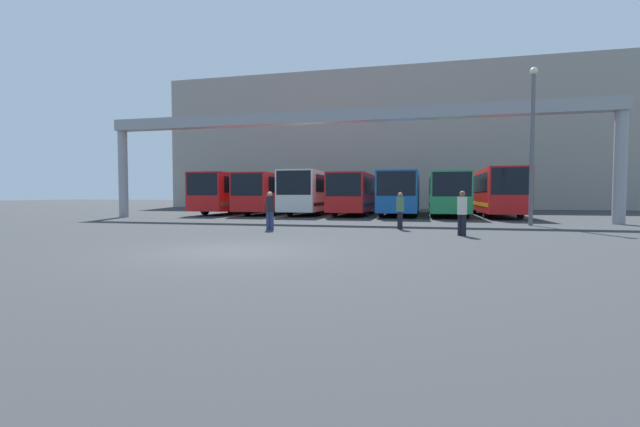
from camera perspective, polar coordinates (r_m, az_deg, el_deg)
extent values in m
plane|color=#2D3033|center=(11.72, -11.69, -4.94)|extent=(200.00, 200.00, 0.00)
cube|color=gray|center=(53.00, 8.34, 9.12)|extent=(49.66, 12.00, 15.24)
cylinder|color=gray|center=(31.62, -24.77, 4.77)|extent=(0.60, 0.60, 5.75)
cylinder|color=gray|center=(26.58, 35.12, 5.00)|extent=(0.60, 0.60, 5.75)
cube|color=gray|center=(25.65, 2.33, 12.82)|extent=(29.87, 0.80, 0.70)
cube|color=red|center=(35.37, -11.15, 2.84)|extent=(2.54, 10.92, 2.76)
cube|color=black|center=(30.54, -15.47, 3.80)|extent=(2.33, 0.06, 1.55)
cube|color=black|center=(35.38, -11.16, 3.66)|extent=(2.57, 9.28, 1.16)
cube|color=#268C4C|center=(35.38, -11.14, 1.41)|extent=(2.57, 10.37, 0.24)
cylinder|color=black|center=(33.16, -15.10, 0.68)|extent=(0.28, 0.98, 0.98)
cylinder|color=black|center=(32.15, -11.63, 0.66)|extent=(0.28, 0.98, 0.98)
cylinder|color=black|center=(38.63, -10.72, 0.97)|extent=(0.28, 0.98, 0.98)
cylinder|color=black|center=(37.76, -7.66, 0.96)|extent=(0.28, 0.98, 0.98)
cube|color=red|center=(34.67, -5.80, 2.83)|extent=(2.48, 12.07, 2.70)
cube|color=black|center=(29.07, -9.78, 3.84)|extent=(2.28, 0.06, 1.51)
cube|color=black|center=(34.67, -5.80, 3.64)|extent=(2.51, 10.26, 1.13)
cube|color=red|center=(34.67, -5.79, 1.40)|extent=(2.51, 11.47, 0.24)
cylinder|color=black|center=(31.93, -9.64, 0.76)|extent=(0.28, 1.09, 1.09)
cylinder|color=black|center=(31.13, -6.00, 0.74)|extent=(0.28, 1.09, 1.09)
cylinder|color=black|center=(38.22, -5.62, 1.07)|extent=(0.28, 1.09, 1.09)
cylinder|color=black|center=(37.56, -2.51, 1.05)|extent=(0.28, 1.09, 1.09)
cube|color=silver|center=(33.84, -0.45, 2.97)|extent=(2.55, 12.34, 2.84)
cube|color=black|center=(27.93, -3.56, 4.13)|extent=(2.35, 0.06, 1.59)
cube|color=black|center=(33.84, -0.45, 3.85)|extent=(2.58, 10.49, 1.19)
cube|color=black|center=(33.84, -0.45, 1.43)|extent=(2.58, 11.72, 0.24)
cylinder|color=black|center=(30.83, -4.04, 0.71)|extent=(0.28, 1.07, 1.07)
cylinder|color=black|center=(30.23, -0.01, 0.68)|extent=(0.28, 1.07, 1.07)
cylinder|color=black|center=(37.47, -0.81, 1.04)|extent=(0.28, 1.07, 1.07)
cylinder|color=black|center=(36.97, 2.54, 1.01)|extent=(0.28, 1.07, 1.07)
cube|color=red|center=(33.01, 5.03, 2.79)|extent=(2.47, 11.98, 2.64)
cube|color=black|center=(27.13, 3.12, 3.87)|extent=(2.27, 0.06, 1.48)
cube|color=black|center=(33.01, 5.03, 3.63)|extent=(2.50, 10.19, 1.11)
cube|color=black|center=(33.01, 5.02, 1.33)|extent=(2.50, 11.39, 0.24)
cylinder|color=black|center=(29.91, 2.01, 0.60)|extent=(0.28, 1.01, 1.01)
cylinder|color=black|center=(29.55, 6.09, 0.57)|extent=(0.28, 1.01, 1.01)
cylinder|color=black|center=(36.50, 4.15, 0.95)|extent=(0.28, 1.01, 1.01)
cylinder|color=black|center=(36.21, 7.51, 0.92)|extent=(0.28, 1.01, 1.01)
cube|color=#1959A5|center=(32.41, 10.73, 2.83)|extent=(2.58, 11.47, 2.71)
cube|color=black|center=(26.72, 10.09, 3.97)|extent=(2.37, 0.06, 1.52)
cube|color=black|center=(32.42, 10.74, 3.70)|extent=(2.61, 9.75, 1.14)
cube|color=#1966B2|center=(32.42, 10.72, 1.30)|extent=(2.61, 10.90, 0.24)
cylinder|color=black|center=(29.31, 8.18, 0.48)|extent=(0.28, 0.95, 0.95)
cylinder|color=black|center=(29.18, 12.59, 0.44)|extent=(0.28, 0.95, 0.95)
cylinder|color=black|center=(35.71, 9.18, 0.84)|extent=(0.28, 0.95, 0.95)
cylinder|color=black|center=(35.60, 12.80, 0.80)|extent=(0.28, 0.95, 0.95)
cube|color=#268C4C|center=(31.76, 16.62, 2.70)|extent=(2.45, 10.17, 2.62)
cube|color=black|center=(26.71, 17.18, 3.76)|extent=(2.26, 0.06, 1.47)
cube|color=black|center=(31.76, 16.63, 3.56)|extent=(2.48, 8.64, 1.10)
cube|color=black|center=(31.76, 16.60, 1.18)|extent=(2.48, 9.66, 0.24)
cylinder|color=black|center=(28.89, 14.76, 0.48)|extent=(0.28, 1.04, 1.04)
cylinder|color=black|center=(29.01, 18.98, 0.43)|extent=(0.28, 1.04, 1.04)
cylinder|color=black|center=(34.58, 14.60, 0.81)|extent=(0.28, 1.04, 1.04)
cylinder|color=black|center=(34.68, 18.12, 0.77)|extent=(0.28, 1.04, 1.04)
cube|color=red|center=(32.86, 22.31, 2.80)|extent=(2.41, 11.72, 2.85)
cube|color=black|center=(27.11, 24.16, 3.98)|extent=(2.21, 0.06, 1.59)
cube|color=black|center=(32.87, 22.32, 3.72)|extent=(2.44, 9.97, 1.20)
cube|color=orange|center=(32.87, 22.28, 1.21)|extent=(2.44, 11.14, 0.24)
cylinder|color=black|center=(29.48, 21.21, 0.34)|extent=(0.28, 0.94, 0.94)
cylinder|color=black|center=(29.82, 25.18, 0.29)|extent=(0.28, 0.94, 0.94)
cylinder|color=black|center=(36.00, 19.85, 0.72)|extent=(0.28, 0.94, 0.94)
cylinder|color=black|center=(36.28, 23.13, 0.68)|extent=(0.28, 0.94, 0.94)
cylinder|color=navy|center=(18.51, -6.91, -0.97)|extent=(0.18, 0.18, 0.78)
cylinder|color=navy|center=(18.46, -6.46, -0.97)|extent=(0.18, 0.18, 0.78)
cylinder|color=black|center=(18.45, -6.70, 1.25)|extent=(0.34, 0.34, 0.65)
sphere|color=tan|center=(18.45, -6.71, 2.59)|extent=(0.21, 0.21, 0.21)
cylinder|color=black|center=(18.98, 10.55, -0.93)|extent=(0.18, 0.18, 0.76)
cylinder|color=black|center=(18.84, 10.70, -0.95)|extent=(0.18, 0.18, 0.76)
cylinder|color=#4C724C|center=(18.88, 10.64, 1.18)|extent=(0.33, 0.33, 0.64)
sphere|color=#8C6647|center=(18.88, 10.65, 2.46)|extent=(0.21, 0.21, 0.21)
cylinder|color=black|center=(16.60, 18.18, -1.47)|extent=(0.18, 0.18, 0.78)
cylinder|color=black|center=(16.51, 18.62, -1.49)|extent=(0.18, 0.18, 0.78)
cylinder|color=beige|center=(16.52, 18.43, 1.01)|extent=(0.34, 0.34, 0.65)
sphere|color=brown|center=(16.51, 18.45, 2.51)|extent=(0.21, 0.21, 0.21)
cylinder|color=#595B60|center=(23.42, 26.43, 7.54)|extent=(0.20, 0.20, 7.33)
sphere|color=beige|center=(24.08, 26.61, 16.62)|extent=(0.36, 0.36, 0.36)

